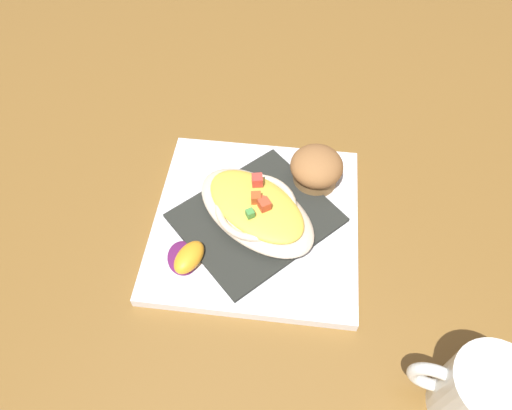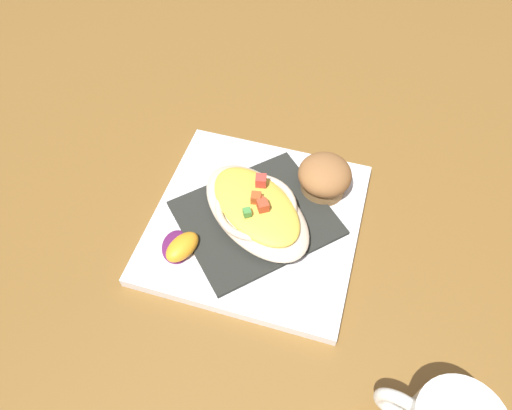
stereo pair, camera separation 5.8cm
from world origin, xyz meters
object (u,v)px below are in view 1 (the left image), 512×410
object	(u,v)px
muffin	(316,169)
orange_garnish	(187,257)
gratin_dish	(256,208)
coffee_mug	(478,396)
square_plate	(256,222)

from	to	relation	value
muffin	orange_garnish	distance (m)	0.20
gratin_dish	muffin	xyz separation A→B (m)	(0.08, -0.06, 0.00)
muffin	coffee_mug	xyz separation A→B (m)	(-0.23, -0.21, -0.00)
square_plate	orange_garnish	xyz separation A→B (m)	(-0.08, 0.06, 0.02)
square_plate	gratin_dish	world-z (taller)	gratin_dish
orange_garnish	coffee_mug	distance (m)	0.34
square_plate	gratin_dish	xyz separation A→B (m)	(0.00, -0.00, 0.03)
muffin	coffee_mug	bearing A→B (deg)	-137.00
muffin	gratin_dish	bearing A→B (deg)	145.93
gratin_dish	muffin	bearing A→B (deg)	-34.07
orange_garnish	square_plate	bearing A→B (deg)	-35.31
square_plate	muffin	bearing A→B (deg)	-34.07
square_plate	coffee_mug	size ratio (longest dim) A/B	2.29
square_plate	gratin_dish	distance (m)	0.03
square_plate	coffee_mug	xyz separation A→B (m)	(-0.15, -0.27, 0.03)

